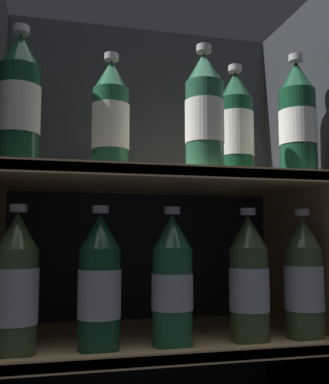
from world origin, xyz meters
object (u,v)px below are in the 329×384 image
object	(u,v)px
bottle_upper_front_2	(298,121)
bottle_upper_back_0	(111,120)
bottle_upper_back_1	(236,128)
bottle_lower_front_0	(16,287)
bottle_upper_front_1	(204,115)
bottle_upper_front_0	(19,102)
bottle_lower_front_4	(304,280)
bottle_lower_front_2	(171,282)
bottle_lower_front_1	(100,285)
bottle_lower_front_3	(249,281)

from	to	relation	value
bottle_upper_front_2	bottle_upper_back_0	bearing A→B (deg)	167.37
bottle_upper_back_1	bottle_lower_front_0	xyz separation A→B (m)	(-0.46, -0.09, -0.34)
bottle_upper_front_1	bottle_lower_front_0	bearing A→B (deg)	-180.00
bottle_upper_front_2	bottle_upper_back_0	world-z (taller)	same
bottle_upper_front_1	bottle_upper_front_2	xyz separation A→B (m)	(0.21, -0.00, 0.00)
bottle_upper_front_0	bottle_upper_front_1	xyz separation A→B (m)	(0.36, 0.00, 0.00)
bottle_lower_front_4	bottle_lower_front_2	bearing A→B (deg)	180.00
bottle_lower_front_2	bottle_upper_back_0	bearing A→B (deg)	141.28
bottle_upper_back_0	bottle_lower_front_2	size ratio (longest dim) A/B	1.00
bottle_upper_back_0	bottle_lower_front_0	world-z (taller)	bottle_upper_back_0
bottle_lower_front_1	bottle_lower_front_3	xyz separation A→B (m)	(0.30, 0.00, 0.00)
bottle_lower_front_2	bottle_lower_front_3	bearing A→B (deg)	0.00
bottle_upper_front_2	bottle_lower_front_2	world-z (taller)	bottle_upper_front_2
bottle_upper_back_0	bottle_lower_front_4	xyz separation A→B (m)	(0.39, -0.09, -0.34)
bottle_lower_front_0	bottle_lower_front_1	bearing A→B (deg)	0.00
bottle_upper_front_0	bottle_upper_back_1	xyz separation A→B (m)	(0.47, 0.09, -0.00)
bottle_upper_back_1	bottle_lower_front_4	world-z (taller)	bottle_upper_back_1
bottle_lower_front_1	bottle_lower_front_4	xyz separation A→B (m)	(0.42, 0.00, -0.00)
bottle_upper_back_0	bottle_lower_front_0	bearing A→B (deg)	-153.38
bottle_lower_front_0	bottle_upper_front_1	bearing A→B (deg)	0.00
bottle_upper_front_2	bottle_upper_back_0	distance (m)	0.40
bottle_lower_front_0	bottle_lower_front_2	size ratio (longest dim) A/B	1.00
bottle_lower_front_1	bottle_lower_front_3	bearing A→B (deg)	0.00
bottle_upper_front_2	bottle_upper_back_1	world-z (taller)	same
bottle_upper_back_1	bottle_lower_front_3	world-z (taller)	bottle_upper_back_1
bottle_lower_front_4	bottle_lower_front_1	bearing A→B (deg)	-180.00
bottle_lower_front_2	bottle_lower_front_4	xyz separation A→B (m)	(0.28, 0.00, -0.00)
bottle_upper_back_1	bottle_upper_front_0	bearing A→B (deg)	-169.36
bottle_lower_front_2	bottle_lower_front_0	bearing A→B (deg)	-180.00
bottle_lower_front_0	bottle_lower_front_2	xyz separation A→B (m)	(0.28, 0.00, 0.00)
bottle_lower_front_3	bottle_lower_front_2	bearing A→B (deg)	-180.00
bottle_upper_front_2	bottle_upper_back_1	xyz separation A→B (m)	(-0.11, 0.09, -0.00)
bottle_upper_back_0	bottle_lower_front_1	distance (m)	0.35
bottle_upper_front_0	bottle_lower_front_0	xyz separation A→B (m)	(0.01, 0.00, -0.34)
bottle_upper_front_2	bottle_lower_front_1	world-z (taller)	bottle_upper_front_2
bottle_upper_back_0	bottle_lower_front_1	xyz separation A→B (m)	(-0.03, -0.09, -0.34)
bottle_upper_front_2	bottle_upper_front_1	bearing A→B (deg)	180.00
bottle_upper_back_1	bottle_lower_front_2	xyz separation A→B (m)	(-0.18, -0.09, -0.34)
bottle_lower_front_0	bottle_lower_front_4	bearing A→B (deg)	0.00
bottle_lower_front_0	bottle_upper_front_2	bearing A→B (deg)	0.00
bottle_upper_front_1	bottle_upper_back_0	size ratio (longest dim) A/B	1.00
bottle_upper_front_1	bottle_lower_front_1	distance (m)	0.40
bottle_upper_back_0	bottle_lower_front_4	world-z (taller)	bottle_upper_back_0
bottle_upper_front_0	bottle_upper_front_2	size ratio (longest dim) A/B	1.00
bottle_upper_front_1	bottle_lower_front_3	world-z (taller)	bottle_upper_front_1
bottle_upper_back_1	bottle_lower_front_3	bearing A→B (deg)	-99.28
bottle_upper_back_0	bottle_upper_back_1	size ratio (longest dim) A/B	1.00
bottle_lower_front_0	bottle_upper_back_1	bearing A→B (deg)	10.77
bottle_upper_front_2	bottle_upper_back_1	distance (m)	0.14
bottle_lower_front_0	bottle_lower_front_1	xyz separation A→B (m)	(0.15, 0.00, 0.00)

